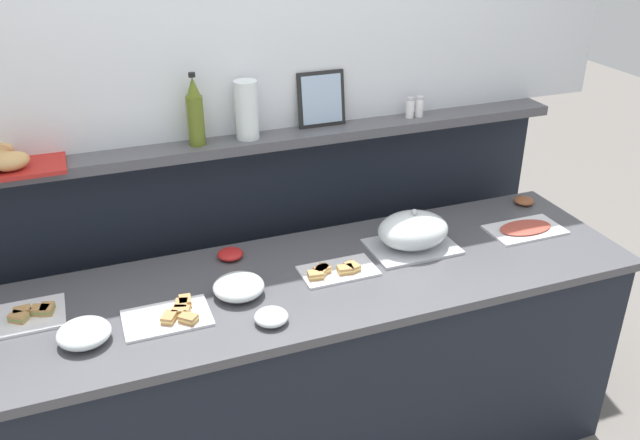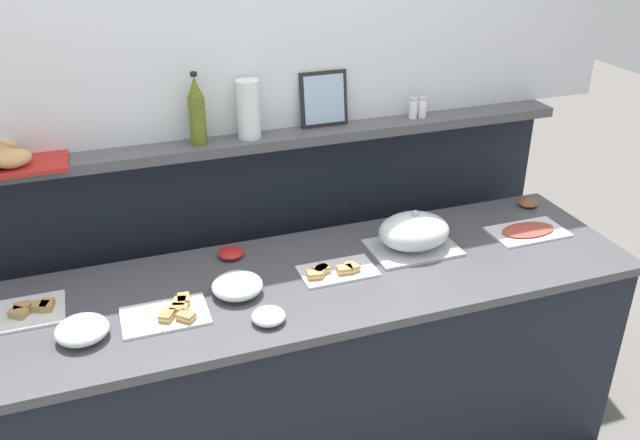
% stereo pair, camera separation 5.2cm
% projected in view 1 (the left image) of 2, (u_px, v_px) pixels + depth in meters
% --- Properties ---
extents(ground_plane, '(12.00, 12.00, 0.00)m').
position_uv_depth(ground_plane, '(257.00, 373.00, 3.33)').
color(ground_plane, slate).
extents(buffet_counter, '(2.61, 0.70, 0.89)m').
position_uv_depth(buffet_counter, '(294.00, 377.00, 2.63)').
color(buffet_counter, black).
rests_on(buffet_counter, ground_plane).
extents(back_ledge_unit, '(2.67, 0.22, 1.29)m').
position_uv_depth(back_ledge_unit, '(255.00, 263.00, 2.96)').
color(back_ledge_unit, black).
rests_on(back_ledge_unit, ground_plane).
extents(sandwich_platter_front, '(0.31, 0.20, 0.04)m').
position_uv_depth(sandwich_platter_front, '(20.00, 317.00, 2.21)').
color(sandwich_platter_front, silver).
rests_on(sandwich_platter_front, buffet_counter).
extents(sandwich_platter_side, '(0.28, 0.16, 0.04)m').
position_uv_depth(sandwich_platter_side, '(335.00, 270.00, 2.47)').
color(sandwich_platter_side, silver).
rests_on(sandwich_platter_side, buffet_counter).
extents(sandwich_platter_rear, '(0.28, 0.19, 0.04)m').
position_uv_depth(sandwich_platter_rear, '(172.00, 315.00, 2.21)').
color(sandwich_platter_rear, silver).
rests_on(sandwich_platter_rear, buffet_counter).
extents(cold_cuts_platter, '(0.31, 0.18, 0.02)m').
position_uv_depth(cold_cuts_platter, '(525.00, 229.00, 2.77)').
color(cold_cuts_platter, white).
rests_on(cold_cuts_platter, buffet_counter).
extents(serving_cloche, '(0.34, 0.24, 0.17)m').
position_uv_depth(serving_cloche, '(413.00, 232.00, 2.61)').
color(serving_cloche, '#B7BABF').
rests_on(serving_cloche, buffet_counter).
extents(glass_bowl_large, '(0.17, 0.17, 0.07)m').
position_uv_depth(glass_bowl_large, '(84.00, 334.00, 2.09)').
color(glass_bowl_large, silver).
rests_on(glass_bowl_large, buffet_counter).
extents(glass_bowl_medium, '(0.11, 0.11, 0.05)m').
position_uv_depth(glass_bowl_medium, '(271.00, 317.00, 2.19)').
color(glass_bowl_medium, silver).
rests_on(glass_bowl_medium, buffet_counter).
extents(glass_bowl_small, '(0.18, 0.18, 0.07)m').
position_uv_depth(glass_bowl_small, '(239.00, 287.00, 2.33)').
color(glass_bowl_small, silver).
rests_on(glass_bowl_small, buffet_counter).
extents(condiment_bowl_teal, '(0.10, 0.10, 0.03)m').
position_uv_depth(condiment_bowl_teal, '(230.00, 254.00, 2.56)').
color(condiment_bowl_teal, red).
rests_on(condiment_bowl_teal, buffet_counter).
extents(condiment_bowl_cream, '(0.09, 0.09, 0.03)m').
position_uv_depth(condiment_bowl_cream, '(524.00, 201.00, 3.00)').
color(condiment_bowl_cream, brown).
rests_on(condiment_bowl_cream, buffet_counter).
extents(olive_oil_bottle, '(0.06, 0.06, 0.28)m').
position_uv_depth(olive_oil_bottle, '(195.00, 113.00, 2.49)').
color(olive_oil_bottle, '#56661E').
rests_on(olive_oil_bottle, back_ledge_unit).
extents(salt_shaker, '(0.03, 0.03, 0.09)m').
position_uv_depth(salt_shaker, '(410.00, 108.00, 2.81)').
color(salt_shaker, white).
rests_on(salt_shaker, back_ledge_unit).
extents(pepper_shaker, '(0.03, 0.03, 0.09)m').
position_uv_depth(pepper_shaker, '(419.00, 107.00, 2.83)').
color(pepper_shaker, white).
rests_on(pepper_shaker, back_ledge_unit).
extents(framed_picture, '(0.20, 0.04, 0.22)m').
position_uv_depth(framed_picture, '(321.00, 99.00, 2.69)').
color(framed_picture, black).
rests_on(framed_picture, back_ledge_unit).
extents(water_carafe, '(0.09, 0.09, 0.23)m').
position_uv_depth(water_carafe, '(247.00, 110.00, 2.56)').
color(water_carafe, silver).
rests_on(water_carafe, back_ledge_unit).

